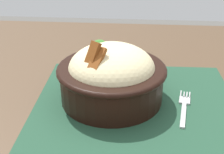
# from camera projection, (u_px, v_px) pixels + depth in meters

# --- Properties ---
(table) EXTENTS (1.31, 0.99, 0.74)m
(table) POSITION_uv_depth(u_px,v_px,m) (132.00, 117.00, 0.67)
(table) COLOR #4C3826
(table) RESTS_ON ground_plane
(placemat) EXTENTS (0.41, 0.35, 0.00)m
(placemat) POSITION_uv_depth(u_px,v_px,m) (136.00, 102.00, 0.62)
(placemat) COLOR #1E422D
(placemat) RESTS_ON table
(bowl) EXTENTS (0.22, 0.22, 0.14)m
(bowl) POSITION_uv_depth(u_px,v_px,m) (112.00, 75.00, 0.60)
(bowl) COLOR black
(bowl) RESTS_ON placemat
(fork) EXTENTS (0.04, 0.13, 0.00)m
(fork) POSITION_uv_depth(u_px,v_px,m) (184.00, 106.00, 0.60)
(fork) COLOR #B5B5B5
(fork) RESTS_ON placemat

